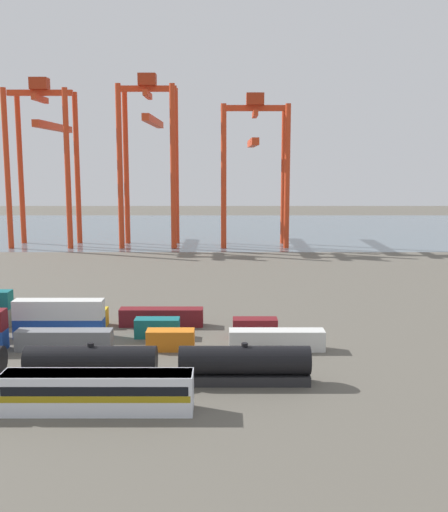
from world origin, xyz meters
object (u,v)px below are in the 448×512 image
freight_tank_row (14,364)px  shipping_container_5 (276,340)px  shipping_container_13 (254,328)px  gantry_crane_central (149,142)px  gantry_crane_east (254,155)px  shipping_container_10 (59,328)px  gantry_crane_west (44,145)px

freight_tank_row → shipping_container_5: (29.24, 11.86, -0.86)m
shipping_container_13 → gantry_crane_central: size_ratio=0.13×
shipping_container_5 → gantry_crane_east: gantry_crane_east is taller
freight_tank_row → shipping_container_13: bearing=33.3°
freight_tank_row → gantry_crane_east: gantry_crane_east is taller
gantry_crane_central → gantry_crane_east: size_ratio=1.12×
shipping_container_5 → shipping_container_13: same height
shipping_container_10 → gantry_crane_west: size_ratio=0.26×
shipping_container_5 → shipping_container_10: size_ratio=1.00×
gantry_crane_east → gantry_crane_central: bearing=178.6°
gantry_crane_central → shipping_container_10: bearing=-90.9°
freight_tank_row → shipping_container_5: size_ratio=5.26×
shipping_container_5 → gantry_crane_west: bearing=119.9°
freight_tank_row → gantry_crane_central: size_ratio=1.34×
shipping_container_5 → gantry_crane_central: 107.38m
shipping_container_10 → gantry_crane_east: bearing=71.7°
gantry_crane_west → gantry_crane_central: size_ratio=0.98×
shipping_container_5 → gantry_crane_east: (1.84, 99.25, 24.17)m
gantry_crane_east → gantry_crane_west: bearing=179.7°
shipping_container_10 → gantry_crane_central: bearing=89.1°
shipping_container_5 → shipping_container_10: 29.68m
shipping_container_10 → gantry_crane_west: 101.60m
shipping_container_5 → shipping_container_10: bearing=168.9°
shipping_container_10 → gantry_crane_central: gantry_crane_central is taller
shipping_container_13 → shipping_container_5: bearing=-66.7°
gantry_crane_central → gantry_crane_east: bearing=-1.4°
gantry_crane_central → gantry_crane_west: bearing=-179.2°
freight_tank_row → gantry_crane_central: 115.04m
shipping_container_13 → gantry_crane_west: 111.94m
shipping_container_13 → gantry_crane_east: 96.71m
shipping_container_5 → gantry_crane_east: size_ratio=0.29×
freight_tank_row → shipping_container_5: bearing=22.1°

